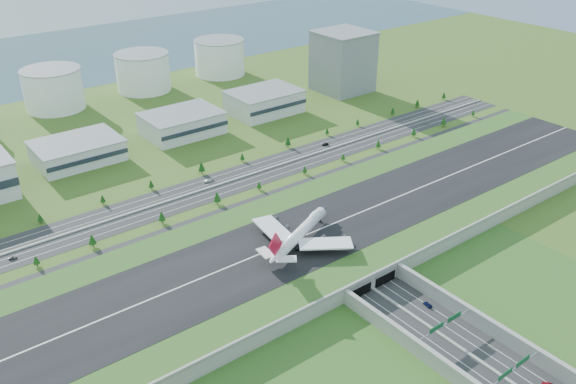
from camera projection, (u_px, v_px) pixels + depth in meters
ground at (309, 246)px, 340.01m from camera, size 1200.00×1200.00×0.00m
airfield_deck at (309, 240)px, 338.04m from camera, size 520.00×100.00×9.20m
underpass_road at (452, 337)px, 268.60m from camera, size 38.80×120.40×8.00m
sign_gantry_near at (445, 325)px, 270.04m from camera, size 38.70×0.70×9.80m
sign_gantry_far at (514, 370)px, 245.46m from camera, size 38.70×0.70×9.80m
north_expressway at (219, 185)px, 406.70m from camera, size 560.00×36.00×0.12m
tree_row at (219, 179)px, 403.79m from camera, size 499.46×48.70×8.49m
hangar_mid_a at (77, 151)px, 437.58m from camera, size 58.00×42.00×15.00m
hangar_mid_b at (182, 124)px, 482.97m from camera, size 58.00×42.00×17.00m
hangar_mid_c at (264, 102)px, 525.67m from camera, size 58.00×42.00×19.00m
office_tower at (343, 62)px, 572.08m from camera, size 46.00×46.00×55.00m
fuel_tank_b at (53, 89)px, 530.69m from camera, size 50.00×50.00×35.00m
fuel_tank_c at (143, 72)px, 576.55m from camera, size 50.00×50.00×35.00m
fuel_tank_d at (220, 58)px, 622.41m from camera, size 50.00×50.00×35.00m
bay_water at (36, 60)px, 677.06m from camera, size 1200.00×260.00×0.06m
boeing_747 at (300, 233)px, 326.04m from camera, size 61.04×56.35×20.19m
car_0 at (398, 326)px, 279.02m from camera, size 2.64×4.41×1.40m
car_2 at (428, 304)px, 292.72m from camera, size 3.00×5.27×1.39m
car_4 at (13, 258)px, 328.18m from camera, size 4.80×3.10×1.52m
car_5 at (325, 144)px, 465.23m from camera, size 5.47×2.79×1.72m
car_6 at (428, 123)px, 505.31m from camera, size 5.53×2.85×1.49m
car_7 at (207, 181)px, 409.83m from camera, size 6.23×4.08×1.68m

